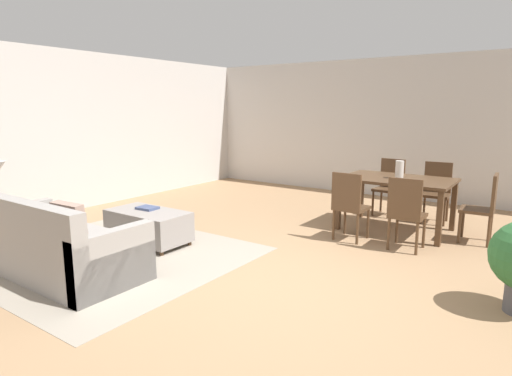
# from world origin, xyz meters

# --- Properties ---
(ground_plane) EXTENTS (10.80, 10.80, 0.00)m
(ground_plane) POSITION_xyz_m (0.00, 0.00, 0.00)
(ground_plane) COLOR #9E7A56
(wall_back) EXTENTS (9.00, 0.12, 2.70)m
(wall_back) POSITION_xyz_m (0.00, 5.00, 1.35)
(wall_back) COLOR beige
(wall_back) RESTS_ON ground_plane
(wall_left) EXTENTS (0.12, 11.00, 2.70)m
(wall_left) POSITION_xyz_m (-4.50, 0.50, 1.35)
(wall_left) COLOR beige
(wall_left) RESTS_ON ground_plane
(area_rug) EXTENTS (3.00, 2.80, 0.01)m
(area_rug) POSITION_xyz_m (-1.94, -0.44, 0.00)
(area_rug) COLOR gray
(area_rug) RESTS_ON ground_plane
(couch) EXTENTS (2.01, 0.91, 0.86)m
(couch) POSITION_xyz_m (-1.95, -1.11, 0.29)
(couch) COLOR gray
(couch) RESTS_ON ground_plane
(ottoman_table) EXTENTS (1.09, 0.58, 0.43)m
(ottoman_table) POSITION_xyz_m (-1.94, 0.17, 0.25)
(ottoman_table) COLOR gray
(ottoman_table) RESTS_ON ground_plane
(dining_table) EXTENTS (1.51, 1.00, 0.76)m
(dining_table) POSITION_xyz_m (0.49, 2.65, 0.67)
(dining_table) COLOR #513823
(dining_table) RESTS_ON ground_plane
(dining_chair_near_left) EXTENTS (0.42, 0.42, 0.92)m
(dining_chair_near_left) POSITION_xyz_m (0.14, 1.78, 0.52)
(dining_chair_near_left) COLOR #513823
(dining_chair_near_left) RESTS_ON ground_plane
(dining_chair_near_right) EXTENTS (0.40, 0.40, 0.92)m
(dining_chair_near_right) POSITION_xyz_m (0.88, 1.79, 0.52)
(dining_chair_near_right) COLOR #513823
(dining_chair_near_right) RESTS_ON ground_plane
(dining_chair_far_left) EXTENTS (0.42, 0.42, 0.92)m
(dining_chair_far_left) POSITION_xyz_m (0.12, 3.51, 0.52)
(dining_chair_far_left) COLOR #513823
(dining_chair_far_left) RESTS_ON ground_plane
(dining_chair_far_right) EXTENTS (0.43, 0.43, 0.92)m
(dining_chair_far_right) POSITION_xyz_m (0.84, 3.50, 0.52)
(dining_chair_far_right) COLOR #513823
(dining_chair_far_right) RESTS_ON ground_plane
(dining_chair_head_east) EXTENTS (0.42, 0.42, 0.92)m
(dining_chair_head_east) POSITION_xyz_m (1.62, 2.68, 0.52)
(dining_chair_head_east) COLOR #513823
(dining_chair_head_east) RESTS_ON ground_plane
(vase_centerpiece) EXTENTS (0.12, 0.12, 0.25)m
(vase_centerpiece) POSITION_xyz_m (0.52, 2.65, 0.89)
(vase_centerpiece) COLOR silver
(vase_centerpiece) RESTS_ON dining_table
(book_on_ottoman) EXTENTS (0.27, 0.22, 0.03)m
(book_on_ottoman) POSITION_xyz_m (-2.02, 0.23, 0.45)
(book_on_ottoman) COLOR #3F4C72
(book_on_ottoman) RESTS_ON ottoman_table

